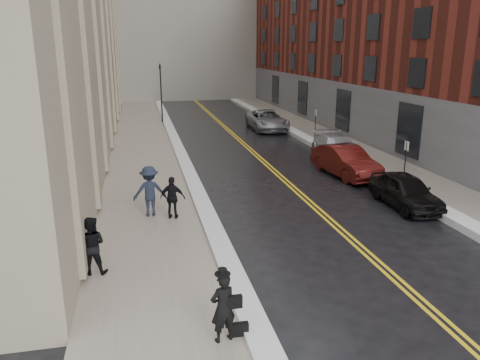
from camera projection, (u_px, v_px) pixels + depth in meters
name	position (u px, v px, depth m)	size (l,w,h in m)	color
ground	(307.00, 277.00, 13.90)	(160.00, 160.00, 0.00)	black
sidewalk_left	(144.00, 160.00, 27.99)	(4.00, 64.00, 0.15)	gray
sidewalk_right	(352.00, 150.00, 30.75)	(3.00, 64.00, 0.15)	gray
lane_stripe_a	(255.00, 155.00, 29.42)	(0.12, 64.00, 0.01)	gold
lane_stripe_b	(259.00, 155.00, 29.46)	(0.12, 64.00, 0.01)	gold
snow_ridge_left	(182.00, 157.00, 28.45)	(0.70, 60.80, 0.26)	white
snow_ridge_right	(326.00, 150.00, 30.35)	(0.85, 60.80, 0.30)	white
building_right	(421.00, 15.00, 36.60)	(14.00, 50.00, 18.00)	maroon
traffic_signal	(161.00, 89.00, 40.71)	(0.18, 0.15, 5.20)	black
parking_sign_near	(405.00, 159.00, 22.65)	(0.06, 0.35, 2.23)	black
parking_sign_far	(315.00, 122.00, 33.93)	(0.06, 0.35, 2.23)	black
car_black	(405.00, 191.00, 19.83)	(1.68, 4.16, 1.42)	black
car_maroon	(346.00, 161.00, 24.57)	(1.68, 4.82, 1.59)	#430E0C
car_silver_near	(337.00, 148.00, 27.83)	(2.15, 5.29, 1.54)	#B6BABF
car_silver_far	(267.00, 120.00, 38.33)	(2.65, 5.74, 1.60)	#9B9DA2
pedestrian_main	(223.00, 308.00, 10.43)	(0.61, 0.40, 1.66)	black
pedestrian_a	(91.00, 245.00, 13.60)	(0.85, 0.66, 1.75)	black
pedestrian_b	(150.00, 191.00, 18.28)	(1.29, 0.74, 2.00)	#1A2030
pedestrian_c	(173.00, 198.00, 18.04)	(0.97, 0.41, 1.66)	black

